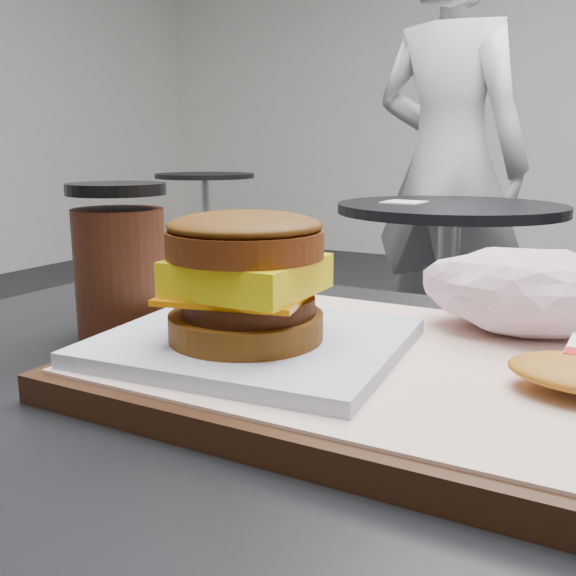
% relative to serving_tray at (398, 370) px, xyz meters
% --- Properties ---
extents(serving_tray, '(0.38, 0.28, 0.02)m').
position_rel_serving_tray_xyz_m(serving_tray, '(0.00, 0.00, 0.00)').
color(serving_tray, black).
rests_on(serving_tray, customer_table).
extents(breakfast_sandwich, '(0.20, 0.19, 0.09)m').
position_rel_serving_tray_xyz_m(breakfast_sandwich, '(-0.09, -0.04, 0.05)').
color(breakfast_sandwich, silver).
rests_on(breakfast_sandwich, serving_tray).
extents(crumpled_wrapper, '(0.14, 0.11, 0.06)m').
position_rel_serving_tray_xyz_m(crumpled_wrapper, '(0.06, 0.10, 0.04)').
color(crumpled_wrapper, white).
rests_on(crumpled_wrapper, serving_tray).
extents(coffee_cup, '(0.08, 0.08, 0.12)m').
position_rel_serving_tray_xyz_m(coffee_cup, '(-0.23, -0.00, 0.05)').
color(coffee_cup, '#3A190D').
rests_on(coffee_cup, customer_table).
extents(neighbor_table, '(0.70, 0.70, 0.75)m').
position_rel_serving_tray_xyz_m(neighbor_table, '(-0.38, 1.61, -0.23)').
color(neighbor_table, black).
rests_on(neighbor_table, ground).
extents(napkin, '(0.13, 0.13, 0.00)m').
position_rel_serving_tray_xyz_m(napkin, '(-0.52, 1.58, -0.03)').
color(napkin, white).
rests_on(napkin, neighbor_table).
extents(patron, '(0.70, 0.55, 1.70)m').
position_rel_serving_tray_xyz_m(patron, '(-0.52, 2.08, 0.07)').
color(patron, silver).
rests_on(patron, ground).
extents(bg_table_mid, '(0.66, 0.66, 0.75)m').
position_rel_serving_tray_xyz_m(bg_table_mid, '(-2.43, 3.16, -0.22)').
color(bg_table_mid, black).
rests_on(bg_table_mid, ground).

